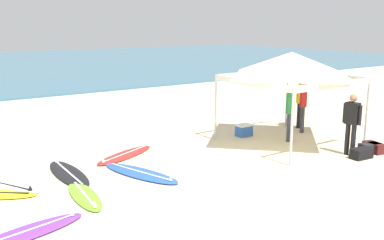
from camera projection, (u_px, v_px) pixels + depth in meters
ground_plane at (239, 162)px, 11.49m from camera, size 80.00×80.00×0.00m
canopy_tent at (291, 64)px, 12.80m from camera, size 3.24×3.24×2.75m
surfboard_purple at (28, 232)px, 7.57m from camera, size 2.17×0.97×0.19m
surfboard_lime at (85, 196)px, 9.16m from camera, size 0.67×1.88×0.19m
surfboard_white at (1, 184)px, 9.80m from camera, size 1.61×2.27×0.19m
surfboard_blue at (141, 173)px, 10.54m from camera, size 1.31×2.42×0.19m
surfboard_black at (68, 173)px, 10.52m from camera, size 0.66×2.30×0.19m
surfboard_red at (125, 155)px, 12.00m from camera, size 2.19×1.41×0.19m
person_black at (352, 120)px, 11.89m from camera, size 0.25×0.55×1.71m
person_yellow at (300, 100)px, 15.10m from camera, size 0.45×0.39×1.71m
person_red at (303, 103)px, 14.44m from camera, size 0.45×0.40×1.71m
person_green at (290, 109)px, 13.36m from camera, size 0.47×0.39×1.71m
gear_bag_near_tent at (370, 148)px, 12.27m from camera, size 0.65×0.43×0.28m
gear_bag_by_pole at (361, 153)px, 11.78m from camera, size 0.62×0.37×0.28m
gear_bag_on_sand at (374, 147)px, 12.35m from camera, size 0.43×0.65×0.28m
cooler_box at (244, 130)px, 14.10m from camera, size 0.50×0.36×0.39m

